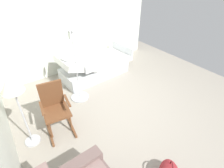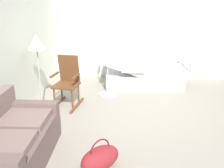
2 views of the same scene
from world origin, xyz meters
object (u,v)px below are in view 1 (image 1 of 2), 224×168
rocking_chair (55,108)px  floor_lamp (12,89)px  iv_pole (79,89)px  hospital_bed (95,67)px

rocking_chair → floor_lamp: floor_lamp is taller
rocking_chair → floor_lamp: 0.91m
floor_lamp → iv_pole: size_ratio=0.88×
rocking_chair → floor_lamp: (-0.07, 0.55, 0.72)m
floor_lamp → rocking_chair: bearing=-82.7°
hospital_bed → iv_pole: iv_pole is taller
hospital_bed → iv_pole: size_ratio=1.28×
floor_lamp → iv_pole: iv_pole is taller
rocking_chair → iv_pole: size_ratio=0.62×
rocking_chair → hospital_bed: bearing=-50.7°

